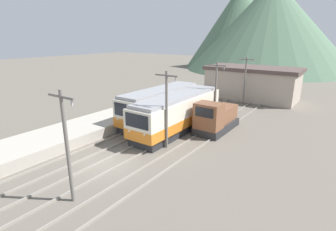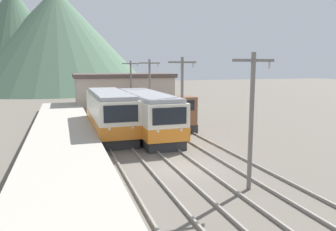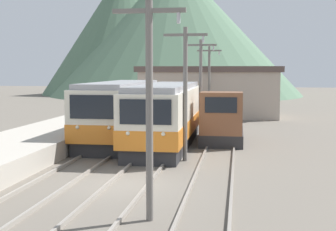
% 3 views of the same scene
% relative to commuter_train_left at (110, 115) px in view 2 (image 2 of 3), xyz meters
% --- Properties ---
extents(ground_plane, '(200.00, 200.00, 0.00)m').
position_rel_commuter_train_left_xyz_m(ground_plane, '(2.60, -9.83, -1.64)').
color(ground_plane, '#665E54').
extents(platform_left, '(4.50, 54.00, 0.89)m').
position_rel_commuter_train_left_xyz_m(platform_left, '(-3.65, -9.83, -1.19)').
color(platform_left, '#ADA599').
rests_on(platform_left, ground).
extents(track_left, '(1.54, 60.00, 0.14)m').
position_rel_commuter_train_left_xyz_m(track_left, '(0.00, -9.83, -1.57)').
color(track_left, gray).
rests_on(track_left, ground).
extents(track_center, '(1.54, 60.00, 0.14)m').
position_rel_commuter_train_left_xyz_m(track_center, '(2.80, -9.83, -1.57)').
color(track_center, gray).
rests_on(track_center, ground).
extents(track_right, '(1.54, 60.00, 0.14)m').
position_rel_commuter_train_left_xyz_m(track_right, '(5.80, -9.83, -1.57)').
color(track_right, gray).
rests_on(track_right, ground).
extents(commuter_train_left, '(2.84, 10.68, 3.51)m').
position_rel_commuter_train_left_xyz_m(commuter_train_left, '(0.00, 0.00, 0.00)').
color(commuter_train_left, '#28282B').
rests_on(commuter_train_left, ground).
extents(commuter_train_center, '(2.84, 11.71, 3.42)m').
position_rel_commuter_train_left_xyz_m(commuter_train_center, '(2.80, -1.02, -0.04)').
color(commuter_train_center, '#28282B').
rests_on(commuter_train_center, ground).
extents(shunting_locomotive, '(2.40, 5.47, 3.00)m').
position_rel_commuter_train_left_xyz_m(shunting_locomotive, '(5.80, 0.82, -0.43)').
color(shunting_locomotive, '#28282B').
rests_on(shunting_locomotive, ground).
extents(catenary_mast_near, '(2.00, 0.20, 6.12)m').
position_rel_commuter_train_left_xyz_m(catenary_mast_near, '(4.31, -13.72, 1.73)').
color(catenary_mast_near, slate).
rests_on(catenary_mast_near, ground).
extents(catenary_mast_mid, '(2.00, 0.20, 6.12)m').
position_rel_commuter_train_left_xyz_m(catenary_mast_mid, '(4.31, -5.00, 1.73)').
color(catenary_mast_mid, slate).
rests_on(catenary_mast_mid, ground).
extents(catenary_mast_far, '(2.00, 0.20, 6.12)m').
position_rel_commuter_train_left_xyz_m(catenary_mast_far, '(4.31, 3.73, 1.73)').
color(catenary_mast_far, slate).
rests_on(catenary_mast_far, ground).
extents(catenary_mast_distant, '(2.00, 0.20, 6.12)m').
position_rel_commuter_train_left_xyz_m(catenary_mast_distant, '(4.31, 12.45, 1.73)').
color(catenary_mast_distant, slate).
rests_on(catenary_mast_distant, ground).
extents(station_building, '(12.60, 6.30, 4.51)m').
position_rel_commuter_train_left_xyz_m(station_building, '(4.11, 16.17, 0.64)').
color(station_building, '#AD9E8E').
rests_on(station_building, ground).
extents(mountain_backdrop, '(44.45, 51.77, 22.46)m').
position_rel_commuter_train_left_xyz_m(mountain_backdrop, '(-6.26, 56.66, 8.81)').
color(mountain_backdrop, '#517056').
rests_on(mountain_backdrop, ground).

